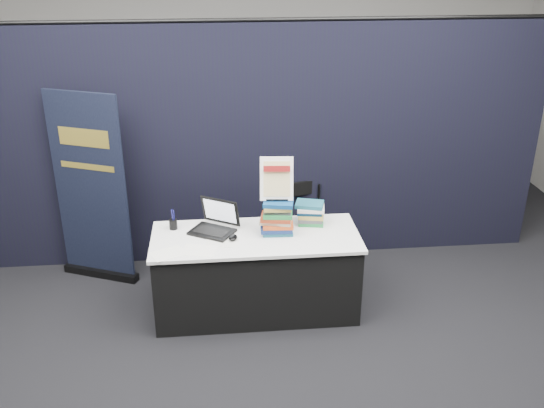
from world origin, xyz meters
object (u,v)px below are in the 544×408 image
(laptop, at_px, (212,224))
(info_sign, at_px, (277,179))
(book_stack_tall, at_px, (277,217))
(stacking_chair, at_px, (303,221))
(book_stack_short, at_px, (310,213))
(display_table, at_px, (256,273))
(pullup_banner, at_px, (92,200))

(laptop, height_order, info_sign, info_sign)
(book_stack_tall, relative_size, stacking_chair, 0.37)
(book_stack_tall, distance_m, book_stack_short, 0.36)
(info_sign, bearing_deg, book_stack_short, 29.65)
(display_table, distance_m, stacking_chair, 1.02)
(info_sign, height_order, pullup_banner, pullup_banner)
(display_table, xyz_separation_m, info_sign, (0.19, 0.07, 0.87))
(display_table, bearing_deg, stacking_chair, 57.33)
(display_table, height_order, book_stack_short, book_stack_short)
(display_table, height_order, pullup_banner, pullup_banner)
(pullup_banner, bearing_deg, info_sign, 0.89)
(laptop, relative_size, book_stack_tall, 1.46)
(laptop, bearing_deg, book_stack_tall, 20.43)
(info_sign, bearing_deg, display_table, -155.37)
(book_stack_short, distance_m, stacking_chair, 0.75)
(book_stack_short, relative_size, info_sign, 0.69)
(pullup_banner, relative_size, stacking_chair, 2.25)
(book_stack_short, height_order, info_sign, info_sign)
(laptop, bearing_deg, book_stack_short, 35.43)
(pullup_banner, bearing_deg, book_stack_short, 7.83)
(laptop, relative_size, info_sign, 1.18)
(stacking_chair, bearing_deg, laptop, -158.01)
(laptop, bearing_deg, pullup_banner, -177.51)
(book_stack_tall, bearing_deg, book_stack_short, 28.68)
(display_table, distance_m, book_stack_short, 0.72)
(laptop, bearing_deg, display_table, 10.55)
(display_table, xyz_separation_m, book_stack_tall, (0.19, 0.03, 0.53))
(display_table, height_order, book_stack_tall, book_stack_tall)
(stacking_chair, bearing_deg, display_table, -138.35)
(book_stack_tall, xyz_separation_m, stacking_chair, (0.36, 0.82, -0.44))
(book_stack_tall, bearing_deg, pullup_banner, 156.97)
(book_stack_tall, height_order, book_stack_short, book_stack_tall)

